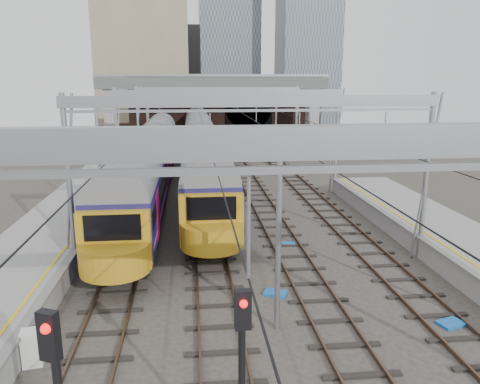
{
  "coord_description": "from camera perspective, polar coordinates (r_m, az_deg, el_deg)",
  "views": [
    {
      "loc": [
        -2.82,
        -12.66,
        8.48
      ],
      "look_at": [
        -0.19,
        12.68,
        2.4
      ],
      "focal_mm": 35.0,
      "sensor_mm": 36.0,
      "label": 1
    }
  ],
  "objects": [
    {
      "name": "tracks",
      "position": [
        29.06,
        -0.11,
        -3.5
      ],
      "size": [
        14.4,
        80.0,
        0.22
      ],
      "color": "#4C3828",
      "rests_on": "ground"
    },
    {
      "name": "signal_near_centre",
      "position": [
        10.14,
        0.27,
        -20.05
      ],
      "size": [
        0.33,
        0.46,
        4.53
      ],
      "rotation": [
        0.0,
        0.0,
        0.06
      ],
      "color": "black",
      "rests_on": "ground"
    },
    {
      "name": "equip_cover_a",
      "position": [
        19.51,
        4.33,
        -12.21
      ],
      "size": [
        1.08,
        0.94,
        0.11
      ],
      "primitive_type": "cube",
      "rotation": [
        0.0,
        0.0,
        -0.42
      ],
      "color": "#175CB1",
      "rests_on": "ground"
    },
    {
      "name": "equip_cover_c",
      "position": [
        18.86,
        24.31,
        -14.39
      ],
      "size": [
        1.05,
        0.88,
        0.11
      ],
      "primitive_type": "cube",
      "rotation": [
        0.0,
        0.0,
        0.3
      ],
      "color": "#175CB1",
      "rests_on": "ground"
    },
    {
      "name": "train_second",
      "position": [
        35.93,
        -10.96,
        3.76
      ],
      "size": [
        3.0,
        34.65,
        5.09
      ],
      "color": "black",
      "rests_on": "ground"
    },
    {
      "name": "ground",
      "position": [
        15.49,
        5.9,
        -19.83
      ],
      "size": [
        160.0,
        160.0,
        0.0
      ],
      "primitive_type": "plane",
      "color": "#38332D",
      "rests_on": "ground"
    },
    {
      "name": "relay_cabinet",
      "position": [
        16.24,
        -24.02,
        -16.94
      ],
      "size": [
        0.65,
        0.57,
        1.16
      ],
      "primitive_type": "cube",
      "rotation": [
        0.0,
        0.0,
        0.17
      ],
      "color": "silver",
      "rests_on": "ground"
    },
    {
      "name": "retaining_wall",
      "position": [
        64.86,
        -2.23,
        9.74
      ],
      "size": [
        28.0,
        2.75,
        9.0
      ],
      "color": "black",
      "rests_on": "ground"
    },
    {
      "name": "city_skyline",
      "position": [
        83.77,
        -2.23,
        19.31
      ],
      "size": [
        37.5,
        27.5,
        60.0
      ],
      "color": "tan",
      "rests_on": "ground"
    },
    {
      "name": "equip_cover_b",
      "position": [
        25.14,
        5.89,
        -6.26
      ],
      "size": [
        0.8,
        0.62,
        0.09
      ],
      "primitive_type": "cube",
      "rotation": [
        0.0,
        0.0,
        -0.16
      ],
      "color": "#175CB1",
      "rests_on": "ground"
    },
    {
      "name": "overbridge",
      "position": [
        58.74,
        -3.26,
        12.21
      ],
      "size": [
        28.0,
        3.0,
        9.25
      ],
      "color": "gray",
      "rests_on": "ground"
    },
    {
      "name": "train_main",
      "position": [
        55.74,
        -5.11,
        7.34
      ],
      "size": [
        3.04,
        70.16,
        5.14
      ],
      "color": "black",
      "rests_on": "ground"
    },
    {
      "name": "overhead_line",
      "position": [
        34.32,
        -1.23,
        10.22
      ],
      "size": [
        16.8,
        80.0,
        8.0
      ],
      "color": "gray",
      "rests_on": "ground"
    }
  ]
}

